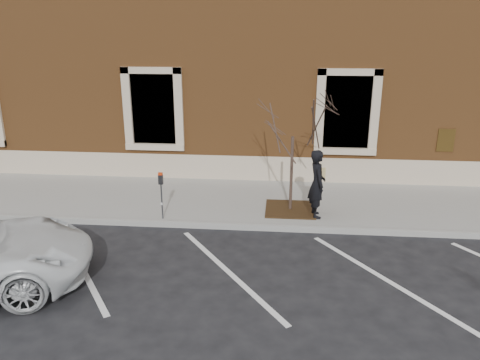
# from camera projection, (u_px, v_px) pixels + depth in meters

# --- Properties ---
(ground) EXTENTS (120.00, 120.00, 0.00)m
(ground) POSITION_uv_depth(u_px,v_px,m) (238.00, 228.00, 11.87)
(ground) COLOR #28282B
(ground) RESTS_ON ground
(sidewalk_near) EXTENTS (40.00, 3.50, 0.15)m
(sidewalk_near) POSITION_uv_depth(u_px,v_px,m) (244.00, 201.00, 13.50)
(sidewalk_near) COLOR gray
(sidewalk_near) RESTS_ON ground
(curb_near) EXTENTS (40.00, 0.12, 0.15)m
(curb_near) POSITION_uv_depth(u_px,v_px,m) (238.00, 227.00, 11.80)
(curb_near) COLOR #9E9E99
(curb_near) RESTS_ON ground
(parking_stripes) EXTENTS (28.00, 4.40, 0.01)m
(parking_stripes) POSITION_uv_depth(u_px,v_px,m) (228.00, 271.00, 9.78)
(parking_stripes) COLOR silver
(parking_stripes) RESTS_ON ground
(building_civic) EXTENTS (40.00, 8.62, 8.00)m
(building_civic) POSITION_uv_depth(u_px,v_px,m) (257.00, 50.00, 17.93)
(building_civic) COLOR brown
(building_civic) RESTS_ON ground
(man) EXTENTS (0.53, 0.71, 1.79)m
(man) POSITION_uv_depth(u_px,v_px,m) (317.00, 184.00, 11.98)
(man) COLOR black
(man) RESTS_ON sidewalk_near
(parking_meter) EXTENTS (0.11, 0.09, 1.24)m
(parking_meter) POSITION_uv_depth(u_px,v_px,m) (161.00, 187.00, 11.83)
(parking_meter) COLOR #595B60
(parking_meter) RESTS_ON sidewalk_near
(tree_grate) EXTENTS (1.33, 1.33, 0.03)m
(tree_grate) POSITION_uv_depth(u_px,v_px,m) (290.00, 209.00, 12.67)
(tree_grate) COLOR #3D2713
(tree_grate) RESTS_ON sidewalk_near
(sapling) EXTENTS (2.22, 2.22, 3.69)m
(sapling) POSITION_uv_depth(u_px,v_px,m) (294.00, 115.00, 11.87)
(sapling) COLOR #413027
(sapling) RESTS_ON sidewalk_near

